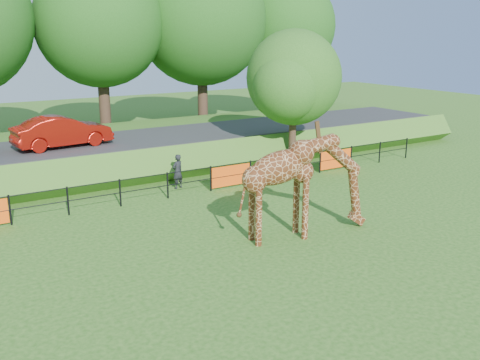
{
  "coord_description": "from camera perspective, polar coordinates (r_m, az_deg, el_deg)",
  "views": [
    {
      "loc": [
        -8.43,
        -11.33,
        6.51
      ],
      "look_at": [
        0.18,
        2.66,
        2.0
      ],
      "focal_mm": 40.0,
      "sensor_mm": 36.0,
      "label": 1
    }
  ],
  "objects": [
    {
      "name": "tree_east",
      "position": [
        26.48,
        5.88,
        10.44
      ],
      "size": [
        5.4,
        4.71,
        6.76
      ],
      "color": "#322116",
      "rests_on": "ground"
    },
    {
      "name": "bg_tree_line",
      "position": [
        34.9,
        -14.97,
        15.98
      ],
      "size": [
        37.3,
        8.8,
        11.82
      ],
      "color": "#322116",
      "rests_on": "ground"
    },
    {
      "name": "ground",
      "position": [
        15.55,
        4.65,
        -9.46
      ],
      "size": [
        90.0,
        90.0,
        0.0
      ],
      "primitive_type": "plane",
      "color": "#265816",
      "rests_on": "ground"
    },
    {
      "name": "road",
      "position": [
        27.19,
        -12.98,
        4.04
      ],
      "size": [
        40.0,
        5.0,
        0.12
      ],
      "primitive_type": "cube",
      "color": "#2E2E31",
      "rests_on": "embankment"
    },
    {
      "name": "embankment",
      "position": [
        28.73,
        -13.87,
        3.13
      ],
      "size": [
        40.0,
        9.0,
        1.3
      ],
      "primitive_type": "cube",
      "color": "#265816",
      "rests_on": "ground"
    },
    {
      "name": "perimeter_fence",
      "position": [
        21.92,
        -7.73,
        -0.57
      ],
      "size": [
        28.07,
        0.1,
        1.1
      ],
      "primitive_type": null,
      "color": "black",
      "rests_on": "ground"
    },
    {
      "name": "car_red",
      "position": [
        26.07,
        -18.41,
        4.93
      ],
      "size": [
        4.55,
        2.03,
        1.45
      ],
      "primitive_type": "imported",
      "rotation": [
        0.0,
        0.0,
        1.68
      ],
      "color": "#9E140B",
      "rests_on": "road"
    },
    {
      "name": "visitor",
      "position": [
        23.25,
        -6.67,
        0.91
      ],
      "size": [
        0.64,
        0.53,
        1.51
      ],
      "primitive_type": "imported",
      "rotation": [
        0.0,
        0.0,
        3.49
      ],
      "color": "black",
      "rests_on": "ground"
    },
    {
      "name": "giraffe",
      "position": [
        17.59,
        6.97,
        -0.66
      ],
      "size": [
        4.82,
        1.6,
        3.39
      ],
      "primitive_type": null,
      "rotation": [
        0.0,
        0.0,
        -0.16
      ],
      "color": "#4F2610",
      "rests_on": "ground"
    }
  ]
}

